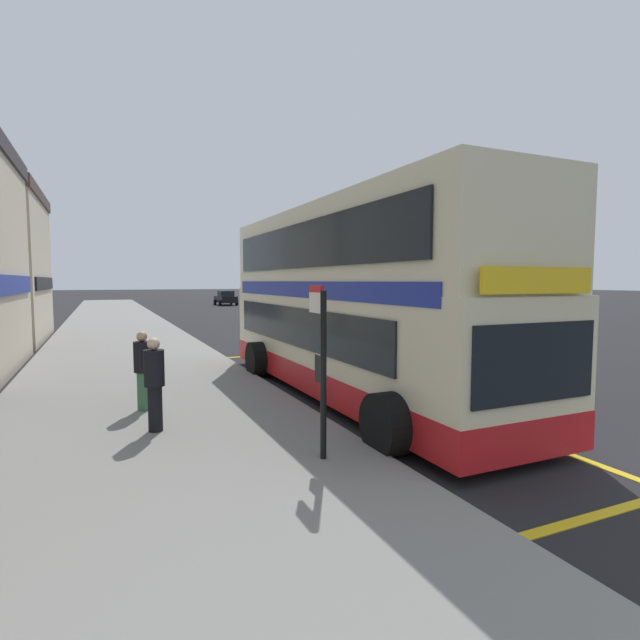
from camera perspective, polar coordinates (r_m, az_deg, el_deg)
ground_plane at (r=35.36m, az=-11.36°, el=0.10°), size 260.00×260.00×0.00m
pavement_near at (r=34.50m, az=-22.77°, el=-0.16°), size 6.00×76.00×0.14m
double_decker_bus at (r=11.51m, az=3.58°, el=1.36°), size 3.24×10.83×4.40m
bus_bay_markings at (r=11.82m, az=2.87°, el=-8.65°), size 2.86×13.39×0.01m
bus_stop_sign at (r=7.04m, az=0.13°, el=-4.17°), size 0.09×0.51×2.51m
parked_car_black_far at (r=55.94m, az=-10.99°, el=2.55°), size 2.09×4.20×1.62m
parked_car_silver_across at (r=33.15m, az=-5.38°, el=1.26°), size 2.09×4.20×1.62m
pedestrian_waiting_near_sign at (r=10.32m, az=-20.04°, el=-5.27°), size 0.34×0.34×1.58m
pedestrian_further_back at (r=8.82m, az=-18.81°, el=-6.76°), size 0.34×0.34×1.61m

